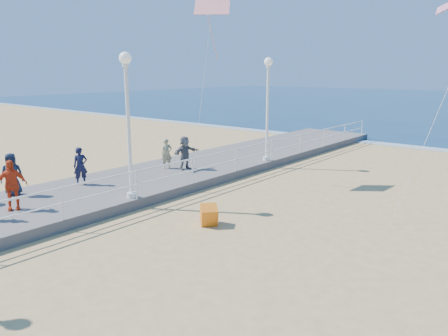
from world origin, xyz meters
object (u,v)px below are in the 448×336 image
Objects in this scene: spectator_3 at (11,185)px; spectator_5 at (185,153)px; spectator_4 at (12,174)px; lamp_post_mid at (128,111)px; lamp_post_far at (268,98)px; spectator_0 at (80,166)px; spectator_6 at (167,154)px; box_kite at (209,217)px.

spectator_3 reaches higher than spectator_5.
spectator_4 reaches higher than spectator_5.
spectator_5 is at bearing 111.17° from lamp_post_mid.
spectator_3 is 1.96m from spectator_4.
lamp_post_far is 9.96m from spectator_0.
spectator_4 is at bearing -107.81° from lamp_post_far.
lamp_post_far is 3.24× the size of spectator_4.
lamp_post_mid is 5.64m from spectator_6.
spectator_0 is at bearing 169.47° from spectator_5.
spectator_3 is 1.06× the size of spectator_4.
lamp_post_mid reaches higher than spectator_0.
spectator_3 is 1.08× the size of spectator_5.
lamp_post_far is 3.29× the size of spectator_5.
lamp_post_mid is 5.63m from spectator_5.
spectator_0 is 3.58m from spectator_3.
spectator_3 reaches higher than box_kite.
lamp_post_far is at bearing 18.92° from spectator_3.
spectator_4 is at bearing -144.50° from lamp_post_mid.
spectator_4 is (-1.77, 0.84, -0.05)m from spectator_3.
spectator_3 is at bearing 166.37° from box_kite.
spectator_5 is at bearing 91.86° from box_kite.
lamp_post_mid reaches higher than spectator_4.
spectator_6 is 7.32m from box_kite.
box_kite is at bearing -124.48° from spectator_5.
box_kite is at bearing -32.99° from spectator_4.
spectator_4 is 7.64m from spectator_5.
spectator_0 is (-3.13, -0.13, -2.47)m from lamp_post_mid.
spectator_6 is at bearing 32.76° from spectator_3.
spectator_5 is at bearing -113.16° from lamp_post_far.
box_kite is at bearing -61.79° from spectator_0.
spectator_3 is 1.19× the size of spectator_6.
spectator_3 reaches higher than spectator_6.
lamp_post_mid is at bearing -120.60° from spectator_6.
lamp_post_far is at bearing 90.00° from lamp_post_mid.
lamp_post_far is 5.26m from spectator_5.
box_kite is (3.51, -8.59, -3.36)m from lamp_post_far.
lamp_post_mid is 5.21m from spectator_4.
spectator_4 is (-0.62, -2.55, 0.03)m from spectator_0.
spectator_5 is (0.16, 8.24, -0.06)m from spectator_3.
spectator_6 is (0.48, 4.42, -0.06)m from spectator_0.
spectator_4 is 7.94m from box_kite.
box_kite is (5.49, 3.93, -0.97)m from spectator_3.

